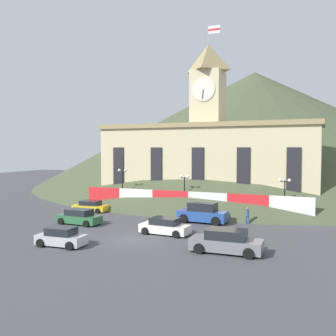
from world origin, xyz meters
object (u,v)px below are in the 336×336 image
at_px(street_lamp_center, 184,185).
at_px(car_white_taxi, 165,227).
at_px(car_gray_pickup, 226,242).
at_px(car_silver_hatch, 61,237).
at_px(pedestrian, 247,215).
at_px(car_green_wagon, 79,217).
at_px(street_lamp_far_left, 122,180).
at_px(street_lamp_far_right, 285,189).
at_px(car_blue_van, 203,213).
at_px(car_yellow_coupe, 90,206).

height_order(street_lamp_center, car_white_taxi, street_lamp_center).
distance_m(car_gray_pickup, car_silver_hatch, 12.94).
bearing_deg(street_lamp_center, pedestrian, -24.44).
height_order(car_green_wagon, car_white_taxi, car_green_wagon).
distance_m(street_lamp_center, car_white_taxi, 11.84).
xyz_separation_m(street_lamp_far_left, car_gray_pickup, (17.44, -15.03, -2.88)).
distance_m(street_lamp_far_right, car_green_wagon, 22.00).
height_order(street_lamp_far_left, car_blue_van, street_lamp_far_left).
bearing_deg(pedestrian, car_white_taxi, -41.45).
distance_m(car_silver_hatch, car_blue_van, 15.29).
bearing_deg(street_lamp_center, car_white_taxi, -78.36).
relative_size(street_lamp_center, car_yellow_coupe, 1.03).
bearing_deg(car_blue_van, street_lamp_center, -50.38).
bearing_deg(street_lamp_center, car_green_wagon, -125.35).
relative_size(street_lamp_far_right, car_white_taxi, 0.98).
relative_size(street_lamp_far_right, car_gray_pickup, 0.84).
bearing_deg(street_lamp_center, street_lamp_far_left, 180.00).
bearing_deg(street_lamp_far_left, car_silver_hatch, -74.95).
height_order(street_lamp_far_right, pedestrian, street_lamp_far_right).
xyz_separation_m(street_lamp_far_right, car_gray_pickup, (-2.66, -15.03, -2.50)).
distance_m(car_white_taxi, car_blue_van, 6.56).
bearing_deg(street_lamp_far_left, car_green_wagon, -84.55).
distance_m(car_green_wagon, car_blue_van, 12.73).
distance_m(car_yellow_coupe, car_silver_hatch, 16.21).
height_order(street_lamp_far_right, car_blue_van, street_lamp_far_right).
xyz_separation_m(car_green_wagon, pedestrian, (15.80, 6.86, 0.22)).
bearing_deg(car_silver_hatch, street_lamp_far_left, 100.56).
relative_size(street_lamp_far_left, pedestrian, 2.96).
bearing_deg(car_yellow_coupe, car_gray_pickup, -36.52).
xyz_separation_m(car_green_wagon, car_gray_pickup, (16.43, -4.41, 0.09)).
bearing_deg(street_lamp_far_left, street_lamp_center, 0.00).
xyz_separation_m(car_white_taxi, car_blue_van, (1.52, 6.38, 0.27)).
distance_m(street_lamp_far_left, car_yellow_coupe, 5.39).
xyz_separation_m(car_white_taxi, pedestrian, (5.94, 7.54, 0.24)).
xyz_separation_m(street_lamp_center, pedestrian, (8.27, -3.76, -2.40)).
bearing_deg(street_lamp_far_right, pedestrian, -131.25).
bearing_deg(pedestrian, car_yellow_coupe, -93.24).
xyz_separation_m(street_lamp_center, car_yellow_coupe, (-10.90, -3.75, -2.71)).
xyz_separation_m(street_lamp_far_right, car_yellow_coupe, (-22.46, -3.75, -2.69)).
height_order(car_green_wagon, pedestrian, pedestrian).
xyz_separation_m(street_lamp_far_left, car_white_taxi, (10.87, -11.30, -3.00)).
bearing_deg(car_green_wagon, street_lamp_center, 56.17).
bearing_deg(street_lamp_far_right, car_yellow_coupe, -170.52).
bearing_deg(car_gray_pickup, pedestrian, -88.64).
distance_m(car_yellow_coupe, car_blue_van, 14.80).
height_order(street_lamp_center, car_yellow_coupe, street_lamp_center).
bearing_deg(car_gray_pickup, car_white_taxi, -31.40).
bearing_deg(pedestrian, street_lamp_center, -117.66).
bearing_deg(pedestrian, car_blue_van, -78.43).
height_order(car_gray_pickup, pedestrian, car_gray_pickup).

